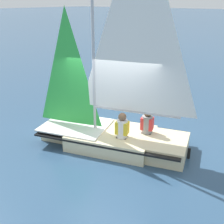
% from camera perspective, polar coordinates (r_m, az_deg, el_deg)
% --- Properties ---
extents(ground_plane, '(260.00, 260.00, 0.00)m').
position_cam_1_polar(ground_plane, '(8.31, -0.00, -6.72)').
color(ground_plane, '#2D4C6B').
extents(sailboat_main, '(2.94, 4.49, 6.09)m').
position_cam_1_polar(sailboat_main, '(7.92, 0.46, -1.46)').
color(sailboat_main, beige).
rests_on(sailboat_main, ground_plane).
extents(sailor_helm, '(0.38, 0.41, 1.16)m').
position_cam_1_polar(sailor_helm, '(7.70, 2.06, -3.95)').
color(sailor_helm, black).
rests_on(sailor_helm, ground_plane).
extents(sailor_crew, '(0.38, 0.41, 1.16)m').
position_cam_1_polar(sailor_crew, '(8.02, 7.12, -2.95)').
color(sailor_crew, black).
rests_on(sailor_crew, ground_plane).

